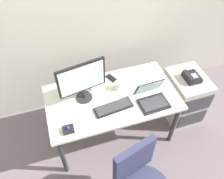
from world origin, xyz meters
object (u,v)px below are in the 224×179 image
laptop (152,97)px  cell_phone (111,78)px  file_cabinet (184,97)px  desk_phone (191,77)px  keyboard (113,107)px  monitor_main (82,80)px  coffee_mug (118,86)px  trackball_mouse (68,129)px

laptop → cell_phone: size_ratio=2.27×
file_cabinet → desk_phone: size_ratio=3.46×
keyboard → laptop: size_ratio=1.31×
monitor_main → coffee_mug: (0.39, 0.02, -0.23)m
monitor_main → laptop: (0.68, -0.26, -0.22)m
file_cabinet → cell_phone: (-0.91, 0.27, 0.36)m
monitor_main → cell_phone: monitor_main is taller
cell_phone → trackball_mouse: bearing=-162.2°
file_cabinet → monitor_main: (-1.28, 0.07, 0.63)m
coffee_mug → laptop: bearing=-43.9°
laptop → monitor_main: bearing=159.1°
keyboard → coffee_mug: (0.13, 0.25, 0.04)m
file_cabinet → keyboard: 1.10m
cell_phone → keyboard: bearing=-129.3°
keyboard → laptop: bearing=-3.7°
file_cabinet → desk_phone: (-0.01, -0.02, 0.38)m
laptop → cell_phone: (-0.31, 0.46, -0.05)m
keyboard → trackball_mouse: bearing=-165.5°
desk_phone → cell_phone: bearing=162.1°
keyboard → desk_phone: bearing=8.0°
trackball_mouse → laptop: bearing=6.4°
trackball_mouse → cell_phone: bearing=42.5°
file_cabinet → keyboard: bearing=-171.1°
file_cabinet → laptop: (-0.60, -0.19, 0.41)m
keyboard → trackball_mouse: 0.52m
desk_phone → keyboard: desk_phone is taller
coffee_mug → cell_phone: coffee_mug is taller
desk_phone → coffee_mug: (-0.88, 0.11, 0.03)m
desk_phone → keyboard: (-1.01, -0.14, -0.01)m
trackball_mouse → cell_phone: trackball_mouse is taller
monitor_main → laptop: bearing=-20.9°
keyboard → laptop: 0.43m
file_cabinet → trackball_mouse: 1.60m
file_cabinet → cell_phone: cell_phone is taller
laptop → cell_phone: bearing=124.0°
desk_phone → coffee_mug: size_ratio=2.06×
coffee_mug → cell_phone: bearing=96.7°
laptop → coffee_mug: bearing=136.1°
file_cabinet → laptop: size_ratio=2.15×
keyboard → laptop: laptop is taller
keyboard → cell_phone: 0.45m
desk_phone → cell_phone: 0.94m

